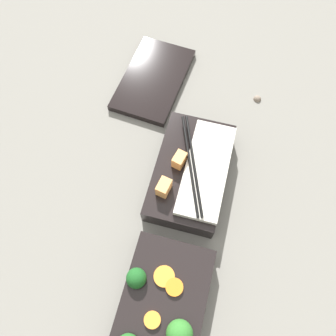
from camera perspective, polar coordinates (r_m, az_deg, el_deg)
ground_plane at (r=0.60m, az=2.53°, el=-12.41°), size 3.00×3.00×0.00m
bento_tray_vegetable at (r=0.56m, az=-1.36°, el=-23.83°), size 0.22×0.13×0.08m
bento_tray_rice at (r=0.61m, az=4.18°, el=-0.69°), size 0.22×0.13×0.07m
bento_lid at (r=0.75m, az=-2.53°, el=15.17°), size 0.22×0.15×0.01m
pebble_0 at (r=0.75m, az=15.33°, el=11.66°), size 0.02×0.02×0.02m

